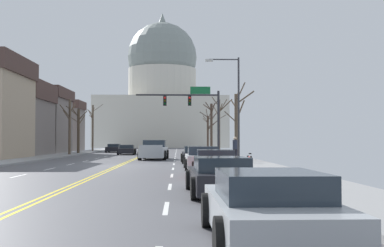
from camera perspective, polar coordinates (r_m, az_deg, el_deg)
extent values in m
cube|color=#4C4C52|center=(30.58, -8.84, -5.13)|extent=(14.00, 180.00, 0.06)
cube|color=yellow|center=(30.59, -9.06, -5.07)|extent=(0.10, 176.40, 0.00)
cube|color=yellow|center=(30.56, -8.61, -5.07)|extent=(0.10, 176.40, 0.00)
cube|color=silver|center=(11.52, -3.15, -10.16)|extent=(0.12, 2.20, 0.00)
cube|color=silver|center=(16.68, -2.69, -7.64)|extent=(0.12, 2.20, 0.00)
cube|color=silver|center=(21.86, -2.45, -6.31)|extent=(0.12, 2.20, 0.00)
cube|color=silver|center=(27.05, -2.30, -5.49)|extent=(0.12, 2.20, 0.00)
cube|color=silver|center=(32.24, -2.21, -4.93)|extent=(0.12, 2.20, 0.00)
cube|color=silver|center=(37.43, -2.13, -4.53)|extent=(0.12, 2.20, 0.00)
cube|color=silver|center=(42.63, -2.08, -4.23)|extent=(0.12, 2.20, 0.00)
cube|color=silver|center=(47.83, -2.04, -3.99)|extent=(0.12, 2.20, 0.00)
cube|color=silver|center=(53.02, -2.00, -3.80)|extent=(0.12, 2.20, 0.00)
cube|color=silver|center=(58.22, -1.98, -3.64)|extent=(0.12, 2.20, 0.00)
cube|color=silver|center=(63.42, -1.95, -3.51)|extent=(0.12, 2.20, 0.00)
cube|color=silver|center=(68.62, -1.93, -3.40)|extent=(0.12, 2.20, 0.00)
cube|color=silver|center=(73.82, -1.92, -3.31)|extent=(0.12, 2.20, 0.00)
cube|color=silver|center=(79.02, -1.90, -3.22)|extent=(0.12, 2.20, 0.00)
cube|color=silver|center=(84.21, -1.89, -3.15)|extent=(0.12, 2.20, 0.00)
cube|color=silver|center=(89.41, -1.88, -3.08)|extent=(0.12, 2.20, 0.00)
cube|color=silver|center=(94.61, -1.87, -3.03)|extent=(0.12, 2.20, 0.00)
cube|color=silver|center=(23.04, -20.24, -5.97)|extent=(0.12, 2.20, 0.00)
cube|color=silver|center=(28.01, -16.84, -5.29)|extent=(0.12, 2.20, 0.00)
cube|color=silver|center=(33.05, -14.48, -4.80)|extent=(0.12, 2.20, 0.00)
cube|color=silver|center=(38.14, -12.74, -4.44)|extent=(0.12, 2.20, 0.00)
cube|color=silver|center=(43.25, -11.42, -4.16)|extent=(0.12, 2.20, 0.00)
cube|color=silver|center=(48.38, -10.38, -3.94)|extent=(0.12, 2.20, 0.00)
cube|color=silver|center=(53.52, -9.53, -3.76)|extent=(0.12, 2.20, 0.00)
cube|color=silver|center=(58.68, -8.84, -3.61)|extent=(0.12, 2.20, 0.00)
cube|color=silver|center=(63.84, -8.26, -3.48)|extent=(0.12, 2.20, 0.00)
cube|color=silver|center=(69.00, -7.76, -3.38)|extent=(0.12, 2.20, 0.00)
cube|color=silver|center=(74.17, -7.34, -3.28)|extent=(0.12, 2.20, 0.00)
cube|color=silver|center=(79.35, -6.97, -3.20)|extent=(0.12, 2.20, 0.00)
cube|color=silver|center=(84.53, -6.64, -3.13)|extent=(0.12, 2.20, 0.00)
cube|color=silver|center=(89.71, -6.36, -3.07)|extent=(0.12, 2.20, 0.00)
cube|color=silver|center=(94.89, -6.10, -3.01)|extent=(0.12, 2.20, 0.00)
cube|color=gray|center=(30.70, 7.17, -4.94)|extent=(3.00, 180.00, 0.14)
cylinder|color=#28282D|center=(44.54, 3.22, 0.01)|extent=(0.22, 0.22, 6.17)
cylinder|color=#28282D|center=(44.56, -1.80, 3.47)|extent=(7.80, 0.16, 0.16)
cube|color=black|center=(44.52, -0.29, 2.75)|extent=(0.32, 0.28, 0.92)
sphere|color=red|center=(44.38, -0.28, 3.13)|extent=(0.22, 0.22, 0.22)
sphere|color=#332B05|center=(44.36, -0.28, 2.77)|extent=(0.22, 0.22, 0.22)
sphere|color=black|center=(44.34, -0.28, 2.41)|extent=(0.22, 0.22, 0.22)
cube|color=black|center=(44.52, -3.31, 2.76)|extent=(0.32, 0.28, 0.92)
sphere|color=red|center=(44.39, -3.31, 3.13)|extent=(0.22, 0.22, 0.22)
sphere|color=#332B05|center=(44.36, -3.31, 2.77)|extent=(0.22, 0.22, 0.22)
sphere|color=black|center=(44.34, -3.31, 2.41)|extent=(0.22, 0.22, 0.22)
cube|color=#146033|center=(44.67, 1.01, 4.04)|extent=(1.90, 0.06, 0.70)
cylinder|color=#333338|center=(34.47, 5.67, 1.77)|extent=(0.14, 0.14, 7.55)
cylinder|color=#333338|center=(34.78, 3.88, 7.74)|extent=(2.15, 0.09, 0.09)
cube|color=#B2B2AD|center=(34.68, 2.09, 7.65)|extent=(0.56, 0.24, 0.16)
cube|color=beige|center=(111.17, -3.64, 0.06)|extent=(29.73, 20.27, 11.40)
cylinder|color=beige|center=(111.89, -3.63, 4.79)|extent=(15.97, 15.97, 7.05)
sphere|color=gray|center=(112.83, -3.62, 8.01)|extent=(16.33, 16.33, 16.33)
cone|color=gray|center=(114.83, -3.61, 12.61)|extent=(1.80, 1.80, 2.40)
cube|color=#ADB2B7|center=(40.30, -4.64, -3.46)|extent=(2.23, 5.62, 0.81)
cube|color=#1E2833|center=(41.06, -4.54, -2.45)|extent=(1.93, 1.95, 0.61)
cube|color=#ADB2B7|center=(37.59, -5.00, -2.78)|extent=(1.87, 0.17, 0.22)
cylinder|color=black|center=(42.06, -5.81, -3.71)|extent=(0.31, 0.81, 0.80)
cylinder|color=black|center=(41.89, -3.05, -3.72)|extent=(0.31, 0.81, 0.80)
cylinder|color=black|center=(38.76, -6.35, -3.85)|extent=(0.31, 0.81, 0.80)
cylinder|color=black|center=(38.57, -3.36, -3.87)|extent=(0.31, 0.81, 0.80)
cube|color=black|center=(34.09, 0.33, -4.00)|extent=(1.83, 4.60, 0.61)
cube|color=#232D38|center=(33.76, 0.36, -3.13)|extent=(1.56, 2.25, 0.44)
cylinder|color=black|center=(35.46, -1.19, -4.16)|extent=(0.24, 0.65, 0.64)
cylinder|color=black|center=(35.56, 1.58, -4.15)|extent=(0.24, 0.65, 0.64)
cylinder|color=black|center=(32.64, -1.03, -4.34)|extent=(0.24, 0.65, 0.64)
cylinder|color=black|center=(32.75, 1.98, -4.34)|extent=(0.24, 0.65, 0.64)
cube|color=silver|center=(26.65, 1.27, -4.50)|extent=(1.89, 4.56, 0.65)
cube|color=#232D38|center=(26.34, 1.30, -3.30)|extent=(1.64, 2.03, 0.48)
cylinder|color=black|center=(28.02, -0.80, -4.72)|extent=(0.23, 0.64, 0.64)
cylinder|color=black|center=(28.13, 2.96, -4.71)|extent=(0.23, 0.64, 0.64)
cylinder|color=black|center=(25.21, -0.62, -5.02)|extent=(0.23, 0.64, 0.64)
cylinder|color=black|center=(25.33, 3.55, -5.00)|extent=(0.23, 0.64, 0.64)
cube|color=#B71414|center=(21.01, 2.79, -5.23)|extent=(1.83, 4.42, 0.60)
cube|color=#232D38|center=(20.87, 2.81, -3.81)|extent=(1.59, 1.99, 0.45)
cylinder|color=black|center=(22.34, 0.27, -5.41)|extent=(0.23, 0.64, 0.64)
cylinder|color=black|center=(22.45, 4.83, -5.38)|extent=(0.23, 0.64, 0.64)
cylinder|color=black|center=(19.61, 0.46, -5.87)|extent=(0.23, 0.64, 0.64)
cylinder|color=black|center=(19.74, 5.65, -5.84)|extent=(0.23, 0.64, 0.64)
cube|color=black|center=(14.39, 3.39, -6.78)|extent=(1.85, 4.62, 0.56)
cube|color=#232D38|center=(13.97, 3.58, -4.92)|extent=(1.57, 2.00, 0.42)
cylinder|color=black|center=(15.73, -0.35, -6.82)|extent=(0.24, 0.65, 0.64)
cylinder|color=black|center=(15.92, 5.88, -6.75)|extent=(0.24, 0.65, 0.64)
cylinder|color=black|center=(12.92, 0.33, -7.86)|extent=(0.24, 0.65, 0.64)
cylinder|color=black|center=(13.14, 7.89, -7.75)|extent=(0.24, 0.65, 0.64)
cube|color=#9EA3A8|center=(7.77, 9.18, -10.82)|extent=(1.78, 4.38, 0.56)
cube|color=#232D38|center=(7.58, 9.37, -7.31)|extent=(1.55, 2.14, 0.42)
cylinder|color=black|center=(9.00, 1.91, -10.41)|extent=(0.23, 0.64, 0.64)
cylinder|color=black|center=(9.29, 12.88, -10.10)|extent=(0.23, 0.64, 0.64)
cylinder|color=black|center=(6.35, 3.70, -13.95)|extent=(0.23, 0.64, 0.64)
cylinder|color=black|center=(6.75, 19.01, -13.13)|extent=(0.23, 0.64, 0.64)
cube|color=black|center=(54.17, -7.88, -3.28)|extent=(1.88, 4.45, 0.56)
cube|color=#232D38|center=(54.29, -7.87, -2.78)|extent=(1.60, 2.15, 0.38)
cylinder|color=black|center=(52.75, -7.05, -3.45)|extent=(0.24, 0.65, 0.64)
cylinder|color=black|center=(52.88, -8.94, -3.44)|extent=(0.24, 0.65, 0.64)
cylinder|color=black|center=(55.47, -6.88, -3.38)|extent=(0.24, 0.65, 0.64)
cylinder|color=black|center=(55.60, -8.67, -3.37)|extent=(0.24, 0.65, 0.64)
cube|color=black|center=(65.01, -9.44, -3.06)|extent=(1.76, 4.56, 0.58)
cube|color=#232D38|center=(65.23, -9.41, -2.63)|extent=(1.54, 2.14, 0.40)
cylinder|color=black|center=(63.51, -8.83, -3.20)|extent=(0.22, 0.64, 0.64)
cylinder|color=black|center=(63.73, -10.37, -3.19)|extent=(0.22, 0.64, 0.64)
cylinder|color=black|center=(66.31, -8.54, -3.15)|extent=(0.22, 0.64, 0.64)
cylinder|color=black|center=(66.53, -10.02, -3.14)|extent=(0.22, 0.64, 0.64)
cube|color=slate|center=(62.50, -21.14, -0.31)|extent=(13.48, 8.32, 6.74)
cube|color=#47332D|center=(62.74, -21.10, 3.37)|extent=(14.02, 8.65, 1.32)
cube|color=slate|center=(76.98, -17.23, -0.75)|extent=(10.85, 6.06, 6.50)
cube|color=#47332D|center=(77.16, -17.20, 2.14)|extent=(11.28, 6.30, 1.28)
cylinder|color=#4C3D2D|center=(50.33, 3.27, -0.40)|extent=(0.29, 0.29, 5.86)
cylinder|color=#4C3D2D|center=(50.64, 2.84, 2.68)|extent=(0.80, 0.49, 1.09)
cylinder|color=#4C3D2D|center=(50.78, 3.47, 1.82)|extent=(0.56, 0.80, 1.14)
cylinder|color=#4C3D2D|center=(51.16, 3.00, 1.37)|extent=(0.44, 1.62, 1.16)
cylinder|color=#4C3D2D|center=(50.48, 4.07, 2.16)|extent=(1.51, 0.17, 1.48)
cylinder|color=#4C3D2D|center=(50.48, 3.75, 2.10)|extent=(0.94, 0.09, 1.54)
cylinder|color=#4C3D2D|center=(50.69, 3.71, 0.80)|extent=(0.90, 0.65, 0.55)
cylinder|color=#4C3D2D|center=(50.78, 3.26, 2.27)|extent=(0.16, 0.76, 1.19)
cylinder|color=brown|center=(52.07, -14.59, -0.36)|extent=(0.27, 0.27, 5.92)
cylinder|color=brown|center=(51.29, -14.56, 1.33)|extent=(0.50, 1.73, 1.10)
cylinder|color=brown|center=(52.46, -14.25, 1.89)|extent=(0.52, 0.77, 1.03)
cylinder|color=brown|center=(51.95, -14.95, 0.97)|extent=(0.72, 0.63, 1.12)
cylinder|color=brown|center=(52.45, -14.60, 0.62)|extent=(0.31, 0.76, 0.86)
cylinder|color=brown|center=(51.68, -14.55, 1.36)|extent=(0.33, 0.95, 0.55)
cylinder|color=brown|center=(52.39, -14.23, 1.74)|extent=(0.59, 0.68, 1.00)
cylinder|color=brown|center=(51.97, -15.14, 1.47)|extent=(1.05, 0.71, 1.39)
cylinder|color=#423328|center=(64.41, 1.93, -1.22)|extent=(0.28, 0.28, 4.83)
cylinder|color=#423328|center=(65.02, 1.83, 1.15)|extent=(0.25, 1.14, 1.52)
cylinder|color=#423328|center=(64.17, 1.64, 0.54)|extent=(0.75, 0.63, 0.90)
cylinder|color=#423328|center=(64.12, 2.31, -0.39)|extent=(0.95, 0.81, 0.92)
cylinder|color=#423328|center=(65.02, 1.63, 0.34)|extent=(0.68, 1.24, 0.76)
cylinder|color=#423328|center=(64.10, 2.53, -0.09)|extent=(1.41, 0.88, 1.03)
cylinder|color=#423328|center=(64.96, 2.04, -0.62)|extent=(0.42, 1.13, 0.90)
cylinder|color=#423328|center=(64.01, 2.05, 0.60)|extent=(0.33, 1.03, 1.22)
cylinder|color=#4C3D2D|center=(56.58, -13.58, -0.89)|extent=(0.31, 0.31, 5.14)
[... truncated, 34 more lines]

